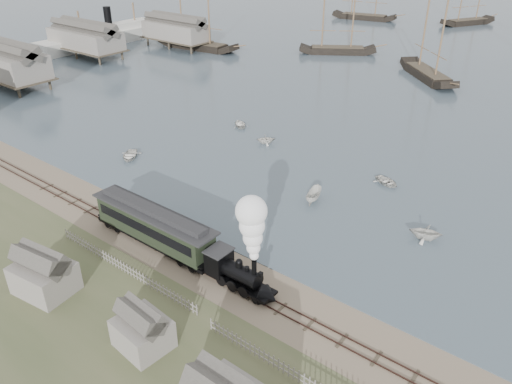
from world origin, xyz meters
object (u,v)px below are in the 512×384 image
Objects in this scene: beached_dinghy at (123,205)px; steamship at (109,25)px; passenger_coach at (154,225)px; locomotive at (247,253)px.

beached_dinghy is 90.94m from steamship.
steamship reaches higher than beached_dinghy.
passenger_coach is 99.26m from steamship.
beached_dinghy is at bearing 162.94° from passenger_coach.
locomotive is 109.41m from steamship.
steamship is (-81.22, 57.01, 2.32)m from passenger_coach.
locomotive is at bearing -122.07° from steamship.
passenger_coach is 9.08m from beached_dinghy.
beached_dinghy is 0.09× the size of steamship.
steamship is (-72.75, 54.41, 4.27)m from beached_dinghy.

